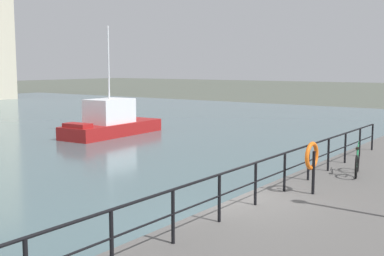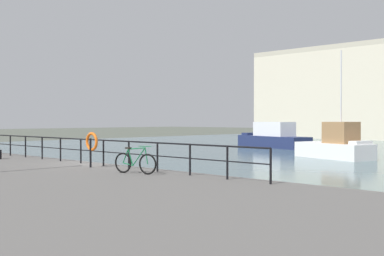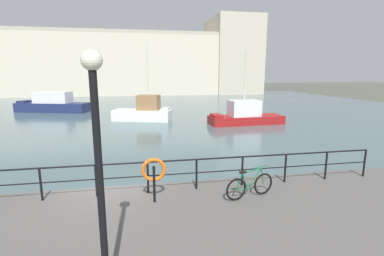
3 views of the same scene
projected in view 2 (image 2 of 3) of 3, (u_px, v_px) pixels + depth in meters
name	position (u px, v px, depth m)	size (l,w,h in m)	color
ground_plane	(99.00, 182.00, 21.40)	(240.00, 240.00, 0.00)	#4C5147
water_basin	(380.00, 150.00, 43.24)	(80.00, 60.00, 0.01)	#476066
moored_red_daysailer	(273.00, 137.00, 47.70)	(9.07, 4.77, 2.49)	navy
moored_small_launch	(336.00, 146.00, 33.90)	(6.15, 3.79, 7.48)	white
quay_railing	(60.00, 145.00, 22.13)	(23.01, 0.07, 1.08)	black
parked_bicycle	(135.00, 163.00, 16.98)	(1.73, 0.50, 0.98)	black
life_ring_stand	(92.00, 143.00, 19.25)	(0.75, 0.16, 1.40)	black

